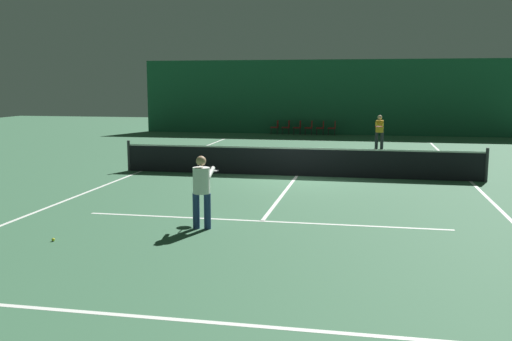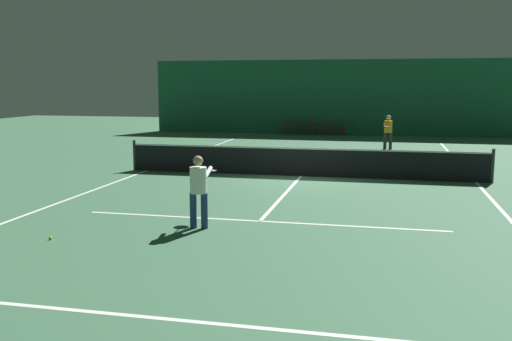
{
  "view_description": "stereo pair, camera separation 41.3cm",
  "coord_description": "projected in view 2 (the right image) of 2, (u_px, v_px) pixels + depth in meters",
  "views": [
    {
      "loc": [
        2.25,
        -18.64,
        3.07
      ],
      "look_at": [
        -0.45,
        -4.79,
        0.89
      ],
      "focal_mm": 40.0,
      "sensor_mm": 36.0,
      "label": 1
    },
    {
      "loc": [
        2.66,
        -18.56,
        3.07
      ],
      "look_at": [
        -0.45,
        -4.79,
        0.89
      ],
      "focal_mm": 40.0,
      "sensor_mm": 36.0,
      "label": 2
    }
  ],
  "objects": [
    {
      "name": "courtside_chair_3",
      "position": [
        320.0,
        127.0,
        33.85
      ],
      "size": [
        0.44,
        0.44,
        0.84
      ],
      "rotation": [
        0.0,
        0.0,
        -1.57
      ],
      "color": "#2D2D2D",
      "rests_on": "ground"
    },
    {
      "name": "player_near",
      "position": [
        199.0,
        186.0,
        12.06
      ],
      "size": [
        0.42,
        1.32,
        1.56
      ],
      "rotation": [
        0.0,
        0.0,
        1.62
      ],
      "color": "navy",
      "rests_on": "ground"
    },
    {
      "name": "courtside_chair_2",
      "position": [
        308.0,
        127.0,
        34.0
      ],
      "size": [
        0.44,
        0.44,
        0.84
      ],
      "rotation": [
        0.0,
        0.0,
        -1.57
      ],
      "color": "#2D2D2D",
      "rests_on": "ground"
    },
    {
      "name": "courtside_chair_4",
      "position": [
        331.0,
        127.0,
        33.7
      ],
      "size": [
        0.44,
        0.44,
        0.84
      ],
      "rotation": [
        0.0,
        0.0,
        -1.57
      ],
      "color": "#2D2D2D",
      "rests_on": "ground"
    },
    {
      "name": "court_line_sideline_right",
      "position": [
        476.0,
        182.0,
        17.73
      ],
      "size": [
        0.1,
        23.8,
        0.0
      ],
      "color": "white",
      "rests_on": "ground"
    },
    {
      "name": "court_line_baseline_near",
      "position": [
        170.0,
        319.0,
        7.46
      ],
      "size": [
        11.0,
        0.1,
        0.0
      ],
      "color": "white",
      "rests_on": "ground"
    },
    {
      "name": "ground_plane",
      "position": [
        301.0,
        176.0,
        18.93
      ],
      "size": [
        60.0,
        60.0,
        0.0
      ],
      "primitive_type": "plane",
      "color": "#386647"
    },
    {
      "name": "courtside_chair_5",
      "position": [
        343.0,
        127.0,
        33.55
      ],
      "size": [
        0.44,
        0.44,
        0.84
      ],
      "rotation": [
        0.0,
        0.0,
        -1.57
      ],
      "color": "#2D2D2D",
      "rests_on": "ground"
    },
    {
      "name": "court_line_baseline_far",
      "position": [
        333.0,
        141.0,
        30.41
      ],
      "size": [
        11.0,
        0.1,
        0.0
      ],
      "color": "white",
      "rests_on": "ground"
    },
    {
      "name": "court_line_service_near",
      "position": [
        260.0,
        221.0,
        12.76
      ],
      "size": [
        8.25,
        0.1,
        0.0
      ],
      "color": "white",
      "rests_on": "ground"
    },
    {
      "name": "courtside_chair_1",
      "position": [
        297.0,
        126.0,
        34.15
      ],
      "size": [
        0.44,
        0.44,
        0.84
      ],
      "rotation": [
        0.0,
        0.0,
        -1.57
      ],
      "color": "#2D2D2D",
      "rests_on": "ground"
    },
    {
      "name": "court_line_sideline_left",
      "position": [
        147.0,
        171.0,
        20.13
      ],
      "size": [
        0.1,
        23.8,
        0.0
      ],
      "color": "white",
      "rests_on": "ground"
    },
    {
      "name": "tennis_net",
      "position": [
        301.0,
        161.0,
        18.86
      ],
      "size": [
        12.0,
        0.1,
        1.07
      ],
      "color": "black",
      "rests_on": "ground"
    },
    {
      "name": "backdrop_curtain",
      "position": [
        340.0,
        97.0,
        33.87
      ],
      "size": [
        23.0,
        0.12,
        4.44
      ],
      "color": "#1E5B3D",
      "rests_on": "ground"
    },
    {
      "name": "court_line_service_far",
      "position": [
        322.0,
        153.0,
        25.1
      ],
      "size": [
        8.25,
        0.1,
        0.0
      ],
      "color": "white",
      "rests_on": "ground"
    },
    {
      "name": "court_line_centre",
      "position": [
        301.0,
        176.0,
        18.93
      ],
      "size": [
        0.1,
        12.8,
        0.0
      ],
      "color": "white",
      "rests_on": "ground"
    },
    {
      "name": "courtside_chair_0",
      "position": [
        286.0,
        126.0,
        34.3
      ],
      "size": [
        0.44,
        0.44,
        0.84
      ],
      "rotation": [
        0.0,
        0.0,
        -1.57
      ],
      "color": "#2D2D2D",
      "rests_on": "ground"
    },
    {
      "name": "tennis_ball",
      "position": [
        51.0,
        238.0,
        11.26
      ],
      "size": [
        0.07,
        0.07,
        0.07
      ],
      "color": "#D1DB33",
      "rests_on": "ground"
    },
    {
      "name": "player_far",
      "position": [
        388.0,
        130.0,
        26.41
      ],
      "size": [
        0.44,
        1.33,
        1.59
      ],
      "rotation": [
        0.0,
        0.0,
        -1.63
      ],
      "color": "#2D2D38",
      "rests_on": "ground"
    }
  ]
}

